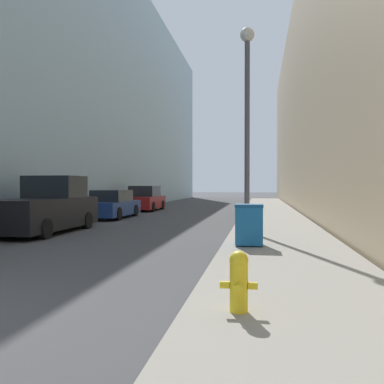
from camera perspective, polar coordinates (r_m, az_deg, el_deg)
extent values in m
cube|color=gray|center=(21.94, 10.64, -3.36)|extent=(3.19, 60.00, 0.13)
cube|color=#99B7C6|center=(34.40, -18.37, 13.00)|extent=(12.00, 60.00, 17.86)
cylinder|color=yellow|center=(5.40, 6.26, -12.57)|extent=(0.22, 0.22, 0.59)
sphere|color=yellow|center=(5.33, 6.27, -9.04)|extent=(0.23, 0.23, 0.23)
cylinder|color=yellow|center=(5.32, 6.27, -8.30)|extent=(0.06, 0.06, 0.05)
cylinder|color=yellow|center=(5.23, 6.17, -12.69)|extent=(0.11, 0.12, 0.11)
cylinder|color=yellow|center=(5.40, 4.40, -12.24)|extent=(0.12, 0.09, 0.09)
cylinder|color=yellow|center=(5.39, 8.13, -12.28)|extent=(0.12, 0.09, 0.09)
cube|color=#19609E|center=(11.12, 7.64, -4.50)|extent=(0.70, 0.59, 0.96)
cube|color=navy|center=(11.08, 7.65, -1.82)|extent=(0.72, 0.61, 0.08)
cylinder|color=black|center=(11.43, 6.18, -6.52)|extent=(0.05, 0.16, 0.16)
cylinder|color=black|center=(11.41, 9.16, -6.54)|extent=(0.05, 0.16, 0.16)
cylinder|color=#4C4C51|center=(14.49, 7.33, -4.78)|extent=(0.32, 0.32, 0.25)
cylinder|color=#4C4C51|center=(14.51, 7.36, 7.37)|extent=(0.17, 0.17, 6.39)
sphere|color=silver|center=(15.27, 7.39, 20.09)|extent=(0.48, 0.48, 0.48)
cube|color=black|center=(16.05, -19.26, -2.67)|extent=(2.02, 5.28, 1.05)
cube|color=black|center=(16.84, -17.78, 0.67)|extent=(1.86, 1.69, 0.81)
cylinder|color=black|center=(17.96, -19.42, -3.52)|extent=(0.24, 0.64, 0.64)
cylinder|color=black|center=(17.14, -13.88, -3.70)|extent=(0.24, 0.64, 0.64)
cylinder|color=black|center=(14.20, -19.04, -4.67)|extent=(0.24, 0.64, 0.64)
cube|color=navy|center=(22.37, -10.60, -2.13)|extent=(1.70, 4.64, 0.70)
cube|color=#1E2328|center=(22.35, -10.60, -0.49)|extent=(1.50, 2.41, 0.58)
cylinder|color=black|center=(23.96, -11.24, -2.39)|extent=(0.24, 0.64, 0.64)
cylinder|color=black|center=(23.46, -7.66, -2.45)|extent=(0.24, 0.64, 0.64)
cylinder|color=black|center=(21.37, -13.83, -2.80)|extent=(0.24, 0.64, 0.64)
cylinder|color=black|center=(20.81, -9.86, -2.88)|extent=(0.24, 0.64, 0.64)
cube|color=maroon|center=(28.81, -6.30, -1.36)|extent=(1.85, 4.50, 0.79)
cube|color=#1E2328|center=(28.79, -6.30, 0.13)|extent=(1.63, 2.34, 0.70)
cylinder|color=black|center=(30.35, -7.18, -1.69)|extent=(0.24, 0.64, 0.64)
cylinder|color=black|center=(29.92, -4.04, -1.73)|extent=(0.24, 0.64, 0.64)
cylinder|color=black|center=(27.77, -8.74, -1.94)|extent=(0.24, 0.64, 0.64)
cylinder|color=black|center=(27.30, -5.32, -1.98)|extent=(0.24, 0.64, 0.64)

